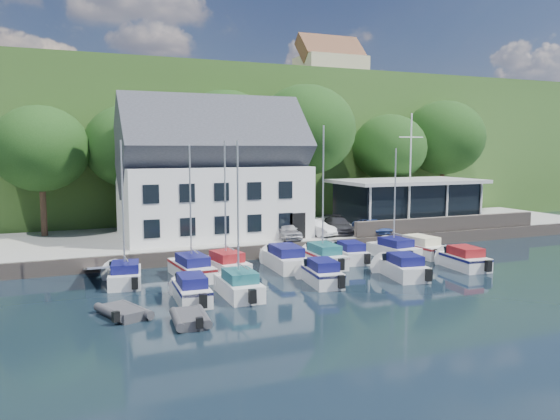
{
  "coord_description": "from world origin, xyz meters",
  "views": [
    {
      "loc": [
        -18.59,
        -25.14,
        7.9
      ],
      "look_at": [
        -4.4,
        9.0,
        3.72
      ],
      "focal_mm": 35.0,
      "sensor_mm": 36.0,
      "label": 1
    }
  ],
  "objects_px": {
    "harbor_building": "(213,181)",
    "boat_r2_1": "(238,214)",
    "car_white": "(315,228)",
    "car_blue": "(373,226)",
    "boat_r2_0": "(191,288)",
    "boat_r2_3": "(403,265)",
    "boat_r1_2": "(225,202)",
    "boat_r1_0": "(123,214)",
    "boat_r1_1": "(190,205)",
    "dinghy_1": "(190,317)",
    "boat_r2_2": "(321,271)",
    "boat_r1_3": "(285,257)",
    "boat_r1_6": "(395,197)",
    "boat_r2_4": "(463,257)",
    "club_pavilion": "(407,202)",
    "dinghy_0": "(123,310)",
    "car_silver": "(286,230)",
    "car_dgrey": "(338,225)",
    "boat_r1_4": "(323,197)",
    "boat_r1_5": "(350,251)",
    "boat_r1_7": "(419,245)",
    "flagpole": "(410,173)"
  },
  "relations": [
    {
      "from": "harbor_building",
      "to": "boat_r2_1",
      "type": "bearing_deg",
      "value": -100.54
    },
    {
      "from": "car_white",
      "to": "car_blue",
      "type": "relative_size",
      "value": 1.09
    },
    {
      "from": "boat_r2_0",
      "to": "boat_r2_3",
      "type": "distance_m",
      "value": 13.3
    },
    {
      "from": "boat_r1_2",
      "to": "boat_r1_0",
      "type": "bearing_deg",
      "value": 173.26
    },
    {
      "from": "boat_r1_1",
      "to": "boat_r2_0",
      "type": "xyz_separation_m",
      "value": [
        -1.24,
        -5.09,
        -3.79
      ]
    },
    {
      "from": "boat_r1_2",
      "to": "dinghy_1",
      "type": "height_order",
      "value": "boat_r1_2"
    },
    {
      "from": "boat_r1_2",
      "to": "boat_r2_1",
      "type": "relative_size",
      "value": 1.04
    },
    {
      "from": "boat_r1_0",
      "to": "boat_r2_2",
      "type": "distance_m",
      "value": 11.96
    },
    {
      "from": "boat_r1_2",
      "to": "car_blue",
      "type": "bearing_deg",
      "value": 13.02
    },
    {
      "from": "boat_r1_3",
      "to": "boat_r2_1",
      "type": "height_order",
      "value": "boat_r2_1"
    },
    {
      "from": "boat_r1_6",
      "to": "boat_r2_3",
      "type": "relative_size",
      "value": 1.58
    },
    {
      "from": "boat_r1_1",
      "to": "boat_r2_4",
      "type": "xyz_separation_m",
      "value": [
        17.25,
        -4.26,
        -3.77
      ]
    },
    {
      "from": "club_pavilion",
      "to": "dinghy_0",
      "type": "relative_size",
      "value": 4.71
    },
    {
      "from": "car_white",
      "to": "boat_r1_2",
      "type": "distance_m",
      "value": 11.59
    },
    {
      "from": "boat_r1_0",
      "to": "dinghy_0",
      "type": "xyz_separation_m",
      "value": [
        -0.82,
        -6.27,
        -3.84
      ]
    },
    {
      "from": "boat_r2_4",
      "to": "car_silver",
      "type": "bearing_deg",
      "value": 136.01
    },
    {
      "from": "car_dgrey",
      "to": "boat_r2_3",
      "type": "relative_size",
      "value": 0.8
    },
    {
      "from": "boat_r1_3",
      "to": "boat_r1_4",
      "type": "bearing_deg",
      "value": -1.71
    },
    {
      "from": "boat_r1_5",
      "to": "boat_r2_0",
      "type": "bearing_deg",
      "value": -148.81
    },
    {
      "from": "club_pavilion",
      "to": "dinghy_0",
      "type": "height_order",
      "value": "club_pavilion"
    },
    {
      "from": "boat_r2_4",
      "to": "boat_r1_2",
      "type": "bearing_deg",
      "value": 169.29
    },
    {
      "from": "boat_r2_3",
      "to": "dinghy_1",
      "type": "bearing_deg",
      "value": -156.11
    },
    {
      "from": "boat_r1_0",
      "to": "boat_r1_7",
      "type": "height_order",
      "value": "boat_r1_0"
    },
    {
      "from": "boat_r1_7",
      "to": "car_white",
      "type": "bearing_deg",
      "value": 128.74
    },
    {
      "from": "car_silver",
      "to": "boat_r1_7",
      "type": "xyz_separation_m",
      "value": [
        8.53,
        -5.12,
        -0.91
      ]
    },
    {
      "from": "car_silver",
      "to": "boat_r2_0",
      "type": "distance_m",
      "value": 14.6
    },
    {
      "from": "boat_r2_0",
      "to": "car_silver",
      "type": "bearing_deg",
      "value": 50.03
    },
    {
      "from": "car_dgrey",
      "to": "car_blue",
      "type": "relative_size",
      "value": 1.27
    },
    {
      "from": "harbor_building",
      "to": "car_white",
      "type": "xyz_separation_m",
      "value": [
        7.45,
        -3.01,
        -3.72
      ]
    },
    {
      "from": "boat_r1_0",
      "to": "boat_r1_4",
      "type": "distance_m",
      "value": 13.03
    },
    {
      "from": "club_pavilion",
      "to": "boat_r1_7",
      "type": "distance_m",
      "value": 9.85
    },
    {
      "from": "dinghy_1",
      "to": "boat_r2_4",
      "type": "bearing_deg",
      "value": 17.82
    },
    {
      "from": "boat_r1_3",
      "to": "dinghy_1",
      "type": "height_order",
      "value": "boat_r1_3"
    },
    {
      "from": "car_white",
      "to": "boat_r1_6",
      "type": "relative_size",
      "value": 0.43
    },
    {
      "from": "harbor_building",
      "to": "car_dgrey",
      "type": "xyz_separation_m",
      "value": [
        9.83,
        -2.53,
        -3.7
      ]
    },
    {
      "from": "boat_r1_1",
      "to": "car_white",
      "type": "bearing_deg",
      "value": 23.49
    },
    {
      "from": "boat_r1_6",
      "to": "boat_r2_3",
      "type": "xyz_separation_m",
      "value": [
        -3.04,
        -5.43,
        -3.66
      ]
    },
    {
      "from": "boat_r1_6",
      "to": "boat_r2_1",
      "type": "bearing_deg",
      "value": -162.58
    },
    {
      "from": "harbor_building",
      "to": "boat_r2_4",
      "type": "height_order",
      "value": "harbor_building"
    },
    {
      "from": "boat_r1_5",
      "to": "boat_r2_0",
      "type": "xyz_separation_m",
      "value": [
        -12.64,
        -5.63,
        0.01
      ]
    },
    {
      "from": "boat_r1_6",
      "to": "boat_r2_1",
      "type": "height_order",
      "value": "boat_r2_1"
    },
    {
      "from": "flagpole",
      "to": "boat_r1_5",
      "type": "bearing_deg",
      "value": -150.13
    },
    {
      "from": "car_dgrey",
      "to": "dinghy_0",
      "type": "distance_m",
      "value": 22.88
    },
    {
      "from": "boat_r1_3",
      "to": "boat_r1_6",
      "type": "bearing_deg",
      "value": 4.72
    },
    {
      "from": "car_silver",
      "to": "boat_r1_0",
      "type": "bearing_deg",
      "value": -152.82
    },
    {
      "from": "car_white",
      "to": "car_dgrey",
      "type": "bearing_deg",
      "value": -8.06
    },
    {
      "from": "boat_r1_0",
      "to": "boat_r2_1",
      "type": "distance_m",
      "value": 7.27
    },
    {
      "from": "flagpole",
      "to": "boat_r2_3",
      "type": "height_order",
      "value": "flagpole"
    },
    {
      "from": "boat_r1_5",
      "to": "dinghy_0",
      "type": "relative_size",
      "value": 1.84
    },
    {
      "from": "dinghy_1",
      "to": "car_dgrey",
      "type": "bearing_deg",
      "value": 48.91
    }
  ]
}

